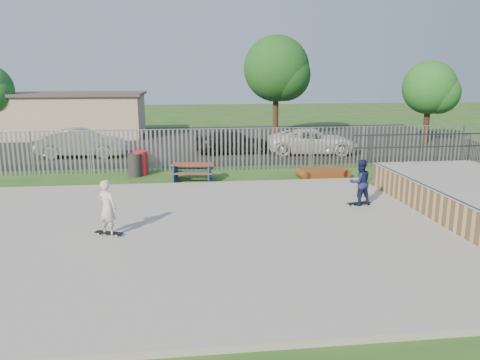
{
  "coord_description": "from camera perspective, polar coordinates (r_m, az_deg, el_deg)",
  "views": [
    {
      "loc": [
        0.05,
        -12.82,
        4.48
      ],
      "look_at": [
        1.85,
        2.0,
        1.1
      ],
      "focal_mm": 35.0,
      "sensor_mm": 36.0,
      "label": 1
    }
  ],
  "objects": [
    {
      "name": "skateboard_b",
      "position": [
        13.48,
        -15.69,
        -6.3
      ],
      "size": [
        0.81,
        0.5,
        0.08
      ],
      "rotation": [
        0.0,
        0.0,
        -0.4
      ],
      "color": "black",
      "rests_on": "concrete_slab"
    },
    {
      "name": "skater_white",
      "position": [
        13.26,
        -15.88,
        -3.26
      ],
      "size": [
        0.68,
        0.63,
        1.56
      ],
      "primitive_type": "imported",
      "rotation": [
        0.0,
        0.0,
        2.56
      ],
      "color": "silver",
      "rests_on": "concrete_slab"
    },
    {
      "name": "quarter_pipe",
      "position": [
        17.23,
        26.57,
        -1.78
      ],
      "size": [
        5.5,
        7.05,
        2.19
      ],
      "color": "tan",
      "rests_on": "ground"
    },
    {
      "name": "funbox",
      "position": [
        21.15,
        10.09,
        0.85
      ],
      "size": [
        2.02,
        1.17,
        0.38
      ],
      "rotation": [
        0.0,
        0.0,
        0.11
      ],
      "color": "brown",
      "rests_on": "ground"
    },
    {
      "name": "tree_right",
      "position": [
        33.8,
        22.09,
        10.38
      ],
      "size": [
        3.49,
        3.49,
        5.39
      ],
      "color": "#41221A",
      "rests_on": "ground"
    },
    {
      "name": "trash_bin_grey",
      "position": [
        21.45,
        -12.69,
        1.79
      ],
      "size": [
        0.62,
        0.62,
        1.03
      ],
      "primitive_type": "cylinder",
      "color": "#29292C",
      "rests_on": "ground"
    },
    {
      "name": "car_dark",
      "position": [
        27.13,
        -0.83,
        4.68
      ],
      "size": [
        4.63,
        2.17,
        1.31
      ],
      "primitive_type": "imported",
      "rotation": [
        0.0,
        0.0,
        1.65
      ],
      "color": "black",
      "rests_on": "parking_lot"
    },
    {
      "name": "building",
      "position": [
        36.83,
        -19.72,
        7.54
      ],
      "size": [
        10.4,
        6.4,
        3.2
      ],
      "color": "#BFAC92",
      "rests_on": "ground"
    },
    {
      "name": "trash_bin_red",
      "position": [
        21.69,
        -12.05,
        2.02
      ],
      "size": [
        0.66,
        0.66,
        1.1
      ],
      "primitive_type": "cylinder",
      "color": "#B41B22",
      "rests_on": "ground"
    },
    {
      "name": "skateboard_a",
      "position": [
        16.41,
        14.28,
        -2.81
      ],
      "size": [
        0.82,
        0.34,
        0.08
      ],
      "rotation": [
        0.0,
        0.0,
        0.17
      ],
      "color": "black",
      "rests_on": "concrete_slab"
    },
    {
      "name": "picnic_table",
      "position": [
        20.24,
        -5.81,
        1.0
      ],
      "size": [
        1.93,
        1.66,
        0.75
      ],
      "rotation": [
        0.0,
        0.0,
        -0.12
      ],
      "color": "brown",
      "rests_on": "ground"
    },
    {
      "name": "parking_lot",
      "position": [
        32.14,
        -6.99,
        4.66
      ],
      "size": [
        40.0,
        18.0,
        0.02
      ],
      "primitive_type": "cube",
      "color": "black",
      "rests_on": "ground"
    },
    {
      "name": "tree_mid",
      "position": [
        34.5,
        4.45,
        13.37
      ],
      "size": [
        4.7,
        4.7,
        7.24
      ],
      "color": "#422E1A",
      "rests_on": "ground"
    },
    {
      "name": "car_silver",
      "position": [
        27.21,
        -18.78,
        4.29
      ],
      "size": [
        4.79,
        1.85,
        1.56
      ],
      "primitive_type": "imported",
      "rotation": [
        0.0,
        0.0,
        1.53
      ],
      "color": "#B7B7BC",
      "rests_on": "parking_lot"
    },
    {
      "name": "ground",
      "position": [
        13.58,
        -6.81,
        -6.6
      ],
      "size": [
        120.0,
        120.0,
        0.0
      ],
      "primitive_type": "plane",
      "color": "#26531C",
      "rests_on": "ground"
    },
    {
      "name": "fence",
      "position": [
        17.78,
        -3.74,
        1.44
      ],
      "size": [
        26.04,
        16.02,
        2.0
      ],
      "color": "gray",
      "rests_on": "ground"
    },
    {
      "name": "concrete_slab",
      "position": [
        13.56,
        -6.81,
        -6.3
      ],
      "size": [
        15.0,
        12.0,
        0.15
      ],
      "primitive_type": "cube",
      "color": "#9E9D98",
      "rests_on": "ground"
    },
    {
      "name": "skater_navy",
      "position": [
        16.24,
        14.42,
        -0.28
      ],
      "size": [
        0.85,
        0.72,
        1.56
      ],
      "primitive_type": "imported",
      "rotation": [
        0.0,
        0.0,
        3.32
      ],
      "color": "#161E47",
      "rests_on": "concrete_slab"
    },
    {
      "name": "car_white",
      "position": [
        27.18,
        8.85,
        4.67
      ],
      "size": [
        5.36,
        2.94,
        1.42
      ],
      "primitive_type": "imported",
      "rotation": [
        0.0,
        0.0,
        1.45
      ],
      "color": "white",
      "rests_on": "parking_lot"
    }
  ]
}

